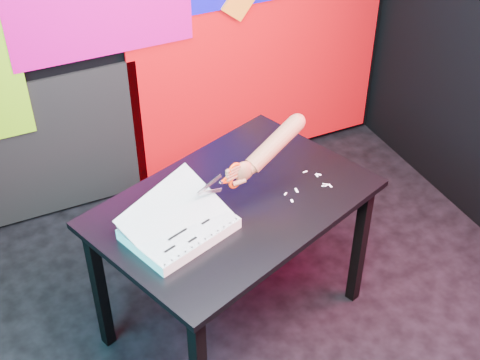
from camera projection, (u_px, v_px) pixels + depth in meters
room at (285, 114)px, 2.25m from camera, size 3.01×3.01×2.71m
backdrop at (162, 41)px, 3.56m from camera, size 2.88×0.05×2.08m
work_table at (234, 218)px, 2.89m from camera, size 1.36×1.13×0.75m
printout_stack at (179, 228)px, 2.65m from camera, size 0.49×0.41×0.21m
scissors at (232, 177)px, 2.73m from camera, size 0.22×0.06×0.13m
hand_forearm at (270, 148)px, 2.80m from camera, size 0.40×0.14×0.20m
paper_clippings at (310, 185)px, 2.92m from camera, size 0.22×0.17×0.00m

